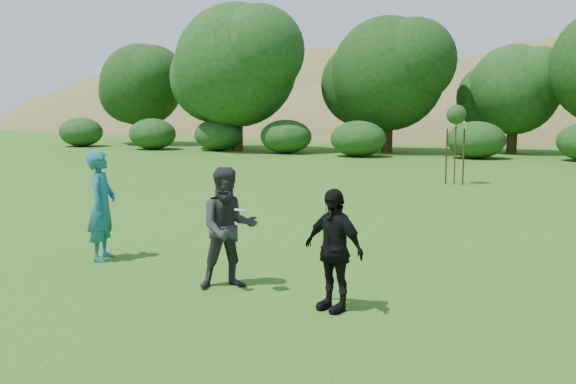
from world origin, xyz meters
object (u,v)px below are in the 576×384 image
player_teal (102,205)px  sapling (456,117)px  player_grey (228,228)px  player_black (333,250)px

player_teal → sapling: size_ratio=0.71×
player_grey → sapling: (1.56, 14.74, 1.47)m
sapling → player_teal: bearing=-108.1°
player_grey → player_black: player_grey is taller
player_teal → player_black: 5.02m
player_grey → player_black: (1.86, -0.45, -0.09)m
player_black → player_teal: bearing=-171.4°
player_grey → sapling: 14.90m
player_grey → sapling: bearing=48.7°
sapling → player_black: bearing=-88.9°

